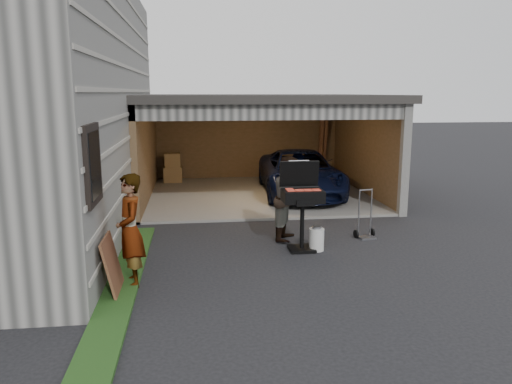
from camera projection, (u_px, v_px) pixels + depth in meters
ground at (264, 275)px, 8.24m from camera, size 80.00×80.00×0.00m
groundcover_strip at (115, 305)px, 6.99m from camera, size 0.50×8.00×0.06m
garage at (257, 130)px, 14.58m from camera, size 6.80×6.30×2.90m
minivan at (300, 175)px, 14.36m from camera, size 2.34×4.65×1.26m
woman at (130, 231)px, 7.64m from camera, size 0.58×0.73×1.76m
man at (289, 198)px, 10.09m from camera, size 0.93×1.02×1.72m
bbq_grill at (302, 199)px, 9.38m from camera, size 0.75×0.66×1.68m
propane_tank at (316, 239)px, 9.48m from camera, size 0.38×0.38×0.43m
plywood_panel at (113, 266)px, 7.39m from camera, size 0.22×0.80×0.88m
hand_truck at (365, 229)px, 10.31m from camera, size 0.45×0.37×1.03m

